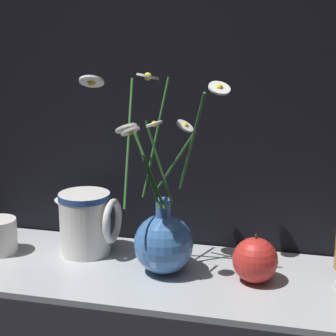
# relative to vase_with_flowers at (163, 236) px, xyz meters

# --- Properties ---
(ground_plane) EXTENTS (6.00, 6.00, 0.00)m
(ground_plane) POSITION_rel_vase_with_flowers_xyz_m (0.01, -0.00, -0.08)
(ground_plane) COLOR black
(shelf) EXTENTS (0.86, 0.30, 0.01)m
(shelf) POSITION_rel_vase_with_flowers_xyz_m (0.01, -0.00, -0.08)
(shelf) COLOR #B2B7BC
(shelf) RESTS_ON ground_plane
(vase_with_flowers) EXTENTS (0.27, 0.19, 0.37)m
(vase_with_flowers) POSITION_rel_vase_with_flowers_xyz_m (0.00, 0.00, 0.00)
(vase_with_flowers) COLOR #3F72B7
(vase_with_flowers) RESTS_ON shelf
(ceramic_pitcher) EXTENTS (0.13, 0.11, 0.14)m
(ceramic_pitcher) POSITION_rel_vase_with_flowers_xyz_m (-0.17, 0.05, -0.00)
(ceramic_pitcher) COLOR white
(ceramic_pitcher) RESTS_ON shelf
(orange_fruit) EXTENTS (0.08, 0.08, 0.09)m
(orange_fruit) POSITION_rel_vase_with_flowers_xyz_m (0.17, 0.00, -0.03)
(orange_fruit) COLOR red
(orange_fruit) RESTS_ON shelf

